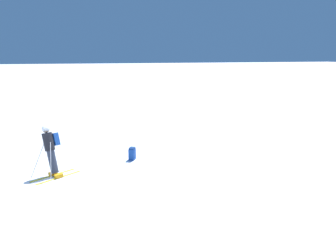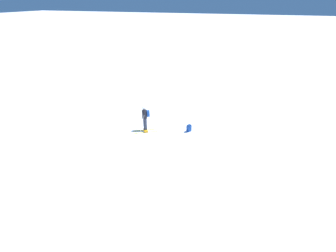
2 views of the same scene
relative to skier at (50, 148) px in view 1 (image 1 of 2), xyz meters
name	(u,v)px [view 1 (image 1 of 2)]	position (x,y,z in m)	size (l,w,h in m)	color
ground_plane	(55,185)	(0.97, 0.11, -0.99)	(300.00, 300.00, 0.00)	white
skier	(50,148)	(0.00, 0.00, 0.00)	(1.48, 1.67, 1.80)	yellow
spare_backpack	(132,154)	(-0.83, 3.00, -0.74)	(0.37, 0.34, 0.50)	#194293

